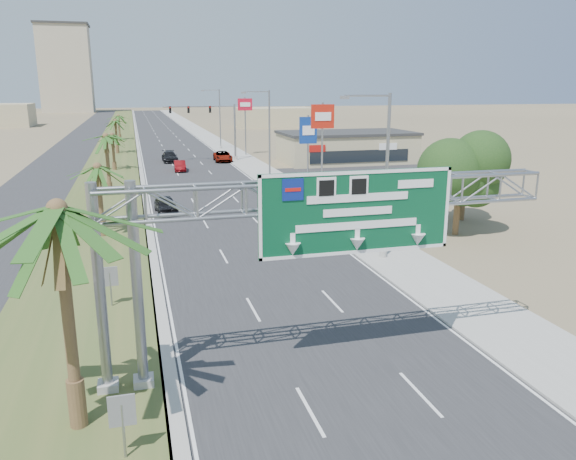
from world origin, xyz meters
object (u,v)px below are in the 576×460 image
(sign_gantry, at_px, (312,211))
(car_mid_lane, at_px, (180,166))
(car_far, at_px, (170,157))
(pole_sign_red_near, at_px, (323,121))
(pole_sign_blue, at_px, (308,133))
(store_building, at_px, (346,148))
(car_right_lane, at_px, (223,156))
(pole_sign_red_far, at_px, (245,109))
(car_left_lane, at_px, (166,205))
(palm_near, at_px, (57,211))
(signal_mast, at_px, (221,127))

(sign_gantry, bearing_deg, car_mid_lane, 90.47)
(sign_gantry, distance_m, car_far, 62.95)
(pole_sign_red_near, bearing_deg, pole_sign_blue, 85.15)
(store_building, distance_m, car_far, 25.07)
(car_right_lane, bearing_deg, sign_gantry, -92.68)
(store_building, relative_size, pole_sign_red_far, 2.03)
(pole_sign_red_far, bearing_deg, store_building, -44.57)
(car_left_lane, bearing_deg, car_mid_lane, 78.28)
(car_mid_lane, bearing_deg, car_right_lane, 51.89)
(car_far, bearing_deg, pole_sign_red_far, 22.39)
(palm_near, height_order, pole_sign_red_near, pole_sign_red_near)
(car_mid_lane, bearing_deg, sign_gantry, -87.40)
(car_right_lane, bearing_deg, pole_sign_red_near, -72.13)
(car_far, bearing_deg, store_building, -16.72)
(sign_gantry, bearing_deg, car_far, 90.98)
(sign_gantry, bearing_deg, pole_sign_red_far, 80.85)
(palm_near, relative_size, car_mid_lane, 2.09)
(store_building, bearing_deg, pole_sign_blue, -126.95)
(pole_sign_blue, height_order, pole_sign_red_far, pole_sign_red_far)
(car_left_lane, relative_size, car_far, 0.82)
(store_building, relative_size, pole_sign_red_near, 2.04)
(palm_near, xyz_separation_m, pole_sign_blue, (21.48, 45.08, -1.63))
(sign_gantry, bearing_deg, pole_sign_blue, 72.82)
(car_right_lane, relative_size, car_far, 1.04)
(signal_mast, distance_m, pole_sign_red_near, 26.49)
(pole_sign_blue, bearing_deg, car_left_lane, -139.78)
(car_right_lane, xyz_separation_m, pole_sign_red_far, (4.69, 6.76, 6.28))
(store_building, height_order, car_far, store_building)
(palm_near, xyz_separation_m, car_left_lane, (4.50, 30.72, -6.23))
(car_mid_lane, bearing_deg, car_far, 96.03)
(store_building, relative_size, car_far, 3.60)
(palm_near, distance_m, pole_sign_red_near, 43.72)
(car_mid_lane, distance_m, pole_sign_red_near, 22.32)
(store_building, distance_m, car_mid_lane, 23.70)
(car_right_lane, distance_m, pole_sign_red_near, 26.37)
(signal_mast, height_order, car_right_lane, signal_mast)
(car_right_lane, distance_m, pole_sign_blue, 19.96)
(signal_mast, relative_size, pole_sign_red_far, 1.16)
(sign_gantry, xyz_separation_m, pole_sign_red_far, (10.95, 68.00, 0.95))
(signal_mast, height_order, car_far, signal_mast)
(signal_mast, relative_size, car_far, 2.06)
(sign_gantry, relative_size, store_building, 0.93)
(sign_gantry, xyz_separation_m, car_left_lane, (-3.64, 28.79, -5.36))
(signal_mast, xyz_separation_m, car_right_lane, (0.03, -0.80, -4.13))
(car_left_lane, xyz_separation_m, pole_sign_red_near, (16.41, 7.67, 6.24))
(car_right_lane, distance_m, car_far, 7.49)
(palm_near, relative_size, car_left_lane, 2.03)
(store_building, xyz_separation_m, pole_sign_blue, (-9.72, -12.92, 3.30))
(palm_near, relative_size, pole_sign_red_near, 0.94)
(car_far, bearing_deg, sign_gantry, -90.36)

